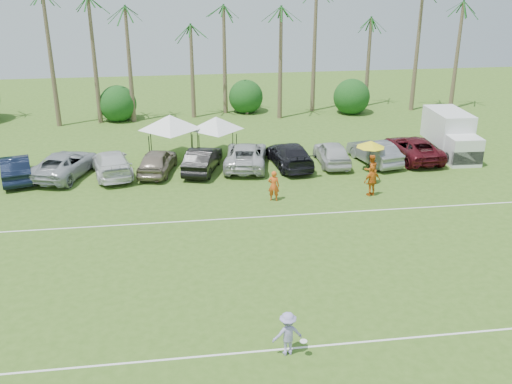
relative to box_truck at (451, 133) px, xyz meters
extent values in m
cube|color=white|center=(-19.54, -21.41, -1.69)|extent=(80.00, 0.10, 0.01)
cube|color=white|center=(-19.54, -9.41, -1.69)|extent=(80.00, 0.10, 0.01)
cone|color=brown|center=(-31.54, 14.59, 3.31)|extent=(0.44, 0.44, 10.00)
cone|color=brown|center=(-27.54, 14.59, 3.81)|extent=(0.44, 0.44, 11.00)
cone|color=brown|center=(-23.54, 14.59, 2.31)|extent=(0.44, 0.44, 8.00)
cone|color=brown|center=(-19.54, 14.59, 2.81)|extent=(0.44, 0.44, 9.00)
cone|color=brown|center=(-15.54, 14.59, 3.31)|extent=(0.44, 0.44, 10.00)
cone|color=brown|center=(-11.54, 14.59, 3.81)|extent=(0.44, 0.44, 11.00)
cone|color=brown|center=(-6.54, 14.59, 2.31)|extent=(0.44, 0.44, 8.00)
cone|color=brown|center=(-1.54, 14.59, 2.81)|extent=(0.44, 0.44, 9.00)
cone|color=brown|center=(3.46, 14.59, 3.31)|extent=(0.44, 0.44, 10.00)
cone|color=brown|center=(7.46, 14.59, 3.81)|extent=(0.44, 0.44, 11.00)
cylinder|color=brown|center=(-25.54, 15.59, -0.99)|extent=(0.30, 0.30, 1.40)
sphere|color=#113F14|center=(-25.54, 15.59, 0.11)|extent=(4.00, 4.00, 4.00)
cylinder|color=brown|center=(-13.54, 15.59, -0.99)|extent=(0.30, 0.30, 1.40)
sphere|color=#113F14|center=(-13.54, 15.59, 0.11)|extent=(4.00, 4.00, 4.00)
cylinder|color=brown|center=(-3.54, 15.59, -0.99)|extent=(0.30, 0.30, 1.40)
sphere|color=#113F14|center=(-3.54, 15.59, 0.11)|extent=(4.00, 4.00, 4.00)
imported|color=#DD5218|center=(-14.66, -7.06, -0.74)|extent=(0.79, 0.63, 1.90)
imported|color=#CA5C16|center=(-7.92, -5.14, -0.71)|extent=(1.11, 0.96, 1.97)
imported|color=#CE6816|center=(-8.52, -7.14, -0.72)|extent=(1.22, 0.77, 1.94)
cube|color=white|center=(0.03, 0.77, 0.27)|extent=(2.57, 4.50, 2.40)
cube|color=white|center=(-0.09, -2.30, -0.69)|extent=(2.27, 1.81, 2.01)
cube|color=black|center=(-0.12, -3.02, -0.97)|extent=(2.22, 0.37, 0.96)
cube|color=#E5590C|center=(1.24, 0.72, -0.16)|extent=(0.08, 1.53, 0.86)
cylinder|color=black|center=(-1.04, -2.07, -1.26)|extent=(0.32, 0.87, 0.86)
cylinder|color=black|center=(0.88, -2.14, -1.26)|extent=(0.32, 0.87, 0.86)
cylinder|color=black|center=(-0.88, 1.96, -1.26)|extent=(0.32, 0.87, 0.86)
cylinder|color=black|center=(1.03, 1.88, -1.26)|extent=(0.32, 0.87, 0.86)
cylinder|color=black|center=(-22.29, 0.62, -0.61)|extent=(0.06, 0.06, 2.17)
cylinder|color=black|center=(-19.24, 0.62, -0.61)|extent=(0.06, 0.06, 2.17)
cylinder|color=black|center=(-22.29, 3.67, -0.61)|extent=(0.06, 0.06, 2.17)
cylinder|color=black|center=(-19.24, 3.67, -0.61)|extent=(0.06, 0.06, 2.17)
pyramid|color=white|center=(-20.77, 2.15, 1.56)|extent=(4.68, 4.68, 1.08)
cylinder|color=black|center=(-18.75, 1.09, -0.72)|extent=(0.06, 0.06, 1.95)
cylinder|color=black|center=(-16.03, 1.09, -0.72)|extent=(0.06, 0.06, 1.95)
cylinder|color=black|center=(-18.75, 3.82, -0.72)|extent=(0.06, 0.06, 1.95)
cylinder|color=black|center=(-16.03, 3.82, -0.72)|extent=(0.06, 0.06, 1.95)
pyramid|color=white|center=(-17.39, 2.45, 1.23)|extent=(4.21, 4.21, 0.97)
cylinder|color=black|center=(-7.22, -2.80, -0.70)|extent=(0.05, 0.05, 1.98)
cone|color=yellow|center=(-7.22, -2.80, 0.28)|extent=(1.98, 1.98, 0.45)
imported|color=#9B91CE|center=(-16.65, -21.66, -0.83)|extent=(1.19, 0.78, 1.73)
cylinder|color=white|center=(-16.11, -21.92, -1.03)|extent=(0.27, 0.27, 0.03)
imported|color=black|center=(-30.99, -1.15, -0.85)|extent=(3.03, 5.39, 1.68)
imported|color=#A0A4A9|center=(-27.90, -0.80, -0.85)|extent=(4.49, 6.61, 1.68)
imported|color=silver|center=(-24.81, -1.06, -0.85)|extent=(3.56, 6.17, 1.68)
imported|color=gray|center=(-21.73, -1.04, -0.85)|extent=(3.01, 5.25, 1.68)
imported|color=black|center=(-18.64, -1.15, -0.85)|extent=(3.15, 5.40, 1.68)
imported|color=#BCBCBC|center=(-15.55, -0.57, -0.85)|extent=(3.83, 6.45, 1.68)
imported|color=black|center=(-12.47, -0.95, -0.85)|extent=(2.89, 5.99, 1.68)
imported|color=silver|center=(-9.38, -0.90, -0.85)|extent=(2.12, 4.99, 1.68)
imported|color=gray|center=(-6.29, -1.12, -0.85)|extent=(2.88, 5.37, 1.68)
imported|color=#501017|center=(-3.21, -0.63, -0.85)|extent=(3.05, 6.17, 1.68)
camera|label=1|loc=(-20.23, -38.67, 11.66)|focal=40.00mm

